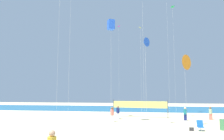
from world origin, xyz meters
The scene contains 16 objects.
ground_plane centered at (0.00, 0.00, 0.00)m, with size 120.00×120.00×0.00m, color beige.
ocean_band centered at (0.00, 29.90, 0.00)m, with size 120.00×20.00×0.01m, color #1E6B99.
beachgoer_teal_shirt centered at (7.11, 8.77, 0.85)m, with size 0.36×0.36×1.59m.
beachgoer_coral_shirt centered at (-1.36, 5.87, 0.90)m, with size 0.39×0.39×1.69m.
beachgoer_sage_shirt centered at (10.25, 9.82, 0.86)m, with size 0.37×0.37×1.61m.
beachgoer_navy_shirt centered at (-1.09, 8.62, 0.91)m, with size 0.39×0.39×1.70m.
folding_beach_chair centered at (7.17, 1.31, 0.47)m, with size 0.52×0.65×0.89m.
trash_barrel centered at (9.27, 2.01, 0.47)m, with size 0.66×0.66×0.93m, color #3F7F4C.
volleyball_net centered at (1.50, 11.35, 1.63)m, with size 7.52×1.25×2.40m.
beach_handbag centered at (6.41, 1.15, 0.14)m, with size 0.36×0.18×0.29m, color #2D2D33.
kite_green_diamond centered at (7.14, 18.51, 18.03)m, with size 0.83×0.82×18.64m.
kite_magenta_diamond centered at (-2.49, 19.08, 14.66)m, with size 0.51×0.50×15.79m.
kite_yellow_diamond centered at (1.67, 14.68, 12.76)m, with size 0.43×0.43×13.87m.
kite_orange_delta centered at (6.42, 3.52, 6.29)m, with size 1.37×1.44×7.06m.
kite_blue_box centered at (-1.25, 4.58, 10.97)m, with size 0.95×0.95×11.55m.
kite_blue_delta centered at (2.57, 3.34, 8.46)m, with size 0.90×1.02×8.96m.
Camera 1 is at (2.95, -18.35, 3.09)m, focal length 33.95 mm.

